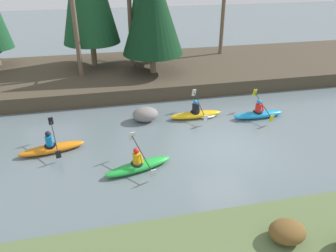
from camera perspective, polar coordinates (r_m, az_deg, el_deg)
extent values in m
plane|color=slate|center=(14.40, 10.00, -3.90)|extent=(90.00, 90.00, 0.00)
cube|color=#473D2D|center=(22.80, 1.00, 9.63)|extent=(44.00, 8.32, 0.83)
cylinder|color=brown|center=(22.87, -12.79, 12.13)|extent=(0.36, 0.36, 1.54)
cylinder|color=#7A664C|center=(20.94, -2.60, 10.91)|extent=(0.36, 0.36, 1.21)
cone|color=#0F3319|center=(20.24, -2.81, 20.07)|extent=(3.71, 3.71, 5.52)
cylinder|color=#7A664C|center=(22.83, -3.22, 12.60)|extent=(0.36, 0.36, 1.44)
cylinder|color=brown|center=(20.60, -15.63, 14.96)|extent=(0.28, 0.28, 4.89)
cylinder|color=brown|center=(22.05, -6.51, 16.15)|extent=(0.28, 0.28, 4.60)
cylinder|color=brown|center=(25.20, 9.57, 18.88)|extent=(0.28, 0.28, 5.91)
ellipsoid|color=brown|center=(9.42, 20.05, -16.90)|extent=(0.98, 0.81, 0.53)
ellipsoid|color=#1993D6|center=(17.44, 15.44, 1.94)|extent=(2.72, 0.68, 0.34)
cone|color=#1993D6|center=(18.05, 18.92, 2.36)|extent=(0.36, 0.21, 0.20)
cylinder|color=black|center=(17.35, 15.36, 2.35)|extent=(0.49, 0.49, 0.08)
cylinder|color=red|center=(17.25, 15.46, 3.10)|extent=(0.31, 0.31, 0.42)
sphere|color=#1E89D1|center=(17.13, 15.59, 4.09)|extent=(0.24, 0.24, 0.23)
cylinder|color=red|center=(17.46, 15.42, 3.71)|extent=(0.10, 0.23, 0.35)
cylinder|color=red|center=(17.08, 16.16, 3.07)|extent=(0.10, 0.23, 0.35)
cylinder|color=black|center=(17.31, 16.18, 3.55)|extent=(0.09, 1.91, 0.65)
cube|color=yellow|center=(17.96, 14.87, 5.66)|extent=(0.20, 0.16, 0.41)
cube|color=yellow|center=(16.71, 17.59, 1.28)|extent=(0.20, 0.16, 0.41)
ellipsoid|color=yellow|center=(16.85, 4.86, 1.98)|extent=(2.72, 0.68, 0.34)
cone|color=yellow|center=(17.26, 8.78, 2.44)|extent=(0.36, 0.21, 0.20)
cylinder|color=black|center=(16.78, 4.71, 2.40)|extent=(0.49, 0.49, 0.08)
cylinder|color=black|center=(16.67, 4.75, 3.18)|extent=(0.31, 0.31, 0.42)
sphere|color=#1E89D1|center=(16.54, 4.79, 4.21)|extent=(0.24, 0.24, 0.23)
cylinder|color=black|center=(16.88, 4.83, 3.81)|extent=(0.10, 0.23, 0.35)
cylinder|color=black|center=(16.46, 5.35, 3.16)|extent=(0.10, 0.23, 0.35)
cylinder|color=black|center=(16.69, 5.51, 3.65)|extent=(0.09, 1.91, 0.65)
cube|color=white|center=(17.40, 4.54, 5.82)|extent=(0.20, 0.16, 0.41)
cube|color=white|center=(16.01, 6.57, 1.30)|extent=(0.20, 0.16, 0.41)
ellipsoid|color=white|center=(17.06, 6.60, 1.92)|extent=(1.12, 0.73, 0.18)
ellipsoid|color=green|center=(12.80, -5.21, -7.02)|extent=(2.76, 1.30, 0.34)
cone|color=green|center=(13.23, -0.25, -5.56)|extent=(0.39, 0.29, 0.20)
cylinder|color=black|center=(12.71, -5.44, -6.54)|extent=(0.59, 0.59, 0.08)
cylinder|color=yellow|center=(12.57, -5.49, -5.60)|extent=(0.37, 0.37, 0.42)
sphere|color=red|center=(12.40, -5.56, -4.34)|extent=(0.28, 0.28, 0.23)
cylinder|color=yellow|center=(12.74, -5.52, -4.63)|extent=(0.15, 0.24, 0.35)
cylinder|color=yellow|center=(12.37, -4.64, -5.68)|extent=(0.15, 0.24, 0.35)
cylinder|color=black|center=(12.57, -4.55, -4.85)|extent=(0.55, 1.85, 0.65)
cube|color=white|center=(13.18, -6.28, -1.75)|extent=(0.24, 0.21, 0.41)
cube|color=white|center=(12.02, -2.64, -8.25)|extent=(0.24, 0.21, 0.41)
ellipsoid|color=orange|center=(14.71, -19.56, -3.72)|extent=(2.76, 1.10, 0.34)
cone|color=orange|center=(14.77, -14.82, -2.76)|extent=(0.38, 0.26, 0.20)
cylinder|color=black|center=(14.64, -19.84, -3.27)|extent=(0.56, 0.56, 0.08)
cylinder|color=#1984CC|center=(14.52, -19.99, -2.42)|extent=(0.35, 0.35, 0.42)
sphere|color=black|center=(14.37, -20.20, -1.29)|extent=(0.27, 0.27, 0.23)
cylinder|color=#1984CC|center=(14.69, -19.75, -1.62)|extent=(0.13, 0.24, 0.35)
cylinder|color=#1984CC|center=(14.27, -19.56, -2.49)|extent=(0.13, 0.24, 0.35)
cylinder|color=black|center=(14.46, -19.18, -1.81)|extent=(0.40, 1.89, 0.65)
cube|color=black|center=(15.18, -19.74, 0.83)|extent=(0.23, 0.19, 0.41)
cube|color=black|center=(13.78, -18.56, -4.72)|extent=(0.23, 0.19, 0.41)
ellipsoid|color=gray|center=(16.43, -3.98, 2.05)|extent=(1.28, 1.00, 0.72)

